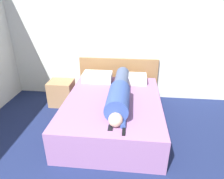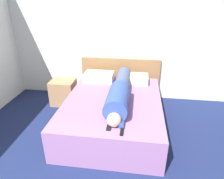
{
  "view_description": "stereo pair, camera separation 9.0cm",
  "coord_description": "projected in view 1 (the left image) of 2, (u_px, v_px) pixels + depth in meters",
  "views": [
    {
      "loc": [
        0.41,
        -0.31,
        2.08
      ],
      "look_at": [
        0.12,
        2.46,
        0.77
      ],
      "focal_mm": 32.0,
      "sensor_mm": 36.0,
      "label": 1
    },
    {
      "loc": [
        0.5,
        -0.3,
        2.08
      ],
      "look_at": [
        0.12,
        2.46,
        0.77
      ],
      "focal_mm": 32.0,
      "sensor_mm": 36.0,
      "label": 2
    }
  ],
  "objects": [
    {
      "name": "wall_back",
      "position": [
        113.0,
        38.0,
        4.12
      ],
      "size": [
        5.66,
        0.06,
        2.6
      ],
      "color": "silver",
      "rests_on": "ground_plane"
    },
    {
      "name": "bed",
      "position": [
        113.0,
        113.0,
        3.44
      ],
      "size": [
        1.58,
        2.04,
        0.52
      ],
      "color": "#936699",
      "rests_on": "ground_plane"
    },
    {
      "name": "headboard",
      "position": [
        118.0,
        78.0,
        4.41
      ],
      "size": [
        1.7,
        0.04,
        0.88
      ],
      "color": "olive",
      "rests_on": "ground_plane"
    },
    {
      "name": "nightstand",
      "position": [
        62.0,
        93.0,
        4.14
      ],
      "size": [
        0.48,
        0.4,
        0.52
      ],
      "color": "#A37A51",
      "rests_on": "ground_plane"
    },
    {
      "name": "person_lying",
      "position": [
        120.0,
        92.0,
        3.23
      ],
      "size": [
        0.34,
        1.77,
        0.34
      ],
      "color": "#DBB293",
      "rests_on": "bed"
    },
    {
      "name": "pillow_near_headboard",
      "position": [
        97.0,
        77.0,
        4.02
      ],
      "size": [
        0.57,
        0.36,
        0.17
      ],
      "color": "white",
      "rests_on": "bed"
    },
    {
      "name": "pillow_second",
      "position": [
        132.0,
        79.0,
        3.96
      ],
      "size": [
        0.54,
        0.36,
        0.15
      ],
      "color": "white",
      "rests_on": "bed"
    },
    {
      "name": "tv_remote",
      "position": [
        124.0,
        131.0,
        2.51
      ],
      "size": [
        0.04,
        0.15,
        0.02
      ],
      "color": "black",
      "rests_on": "bed"
    },
    {
      "name": "cell_phone",
      "position": [
        111.0,
        128.0,
        2.6
      ],
      "size": [
        0.06,
        0.13,
        0.01
      ],
      "color": "black",
      "rests_on": "bed"
    }
  ]
}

